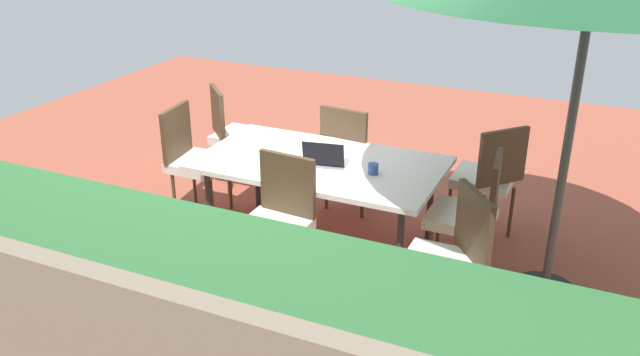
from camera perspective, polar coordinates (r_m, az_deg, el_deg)
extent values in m
cube|color=#9E4C38|center=(5.46, 0.00, -5.64)|extent=(10.00, 10.00, 0.02)
cube|color=#2D6633|center=(3.51, -16.31, -13.63)|extent=(6.30, 1.00, 1.17)
cube|color=silver|center=(5.15, 0.00, 1.26)|extent=(1.90, 1.08, 0.04)
cylinder|color=#333333|center=(5.39, 9.48, -2.21)|extent=(0.05, 0.05, 0.68)
cylinder|color=#333333|center=(5.95, -5.44, 0.56)|extent=(0.05, 0.05, 0.68)
cylinder|color=#333333|center=(4.73, 6.89, -5.96)|extent=(0.05, 0.05, 0.68)
cylinder|color=#333333|center=(5.35, -9.55, -2.40)|extent=(0.05, 0.05, 0.68)
cylinder|color=#4C4C4C|center=(4.55, 20.68, 3.32)|extent=(0.06, 0.06, 2.40)
cylinder|color=black|center=(5.04, 18.77, -9.22)|extent=(0.44, 0.44, 0.06)
cube|color=silver|center=(4.88, 12.09, -3.32)|extent=(0.46, 0.46, 0.08)
cube|color=#4C3823|center=(4.76, 14.86, -0.80)|extent=(0.09, 0.44, 0.45)
cylinder|color=#4C3823|center=(5.18, 10.12, -4.81)|extent=(0.03, 0.03, 0.45)
cylinder|color=#4C3823|center=(4.87, 9.45, -6.74)|extent=(0.03, 0.03, 0.45)
cylinder|color=#4C3823|center=(5.16, 14.08, -5.34)|extent=(0.03, 0.03, 0.45)
cylinder|color=#4C3823|center=(4.84, 13.68, -7.32)|extent=(0.03, 0.03, 0.45)
cube|color=silver|center=(5.79, -10.27, 1.22)|extent=(0.46, 0.46, 0.08)
cube|color=#4C3823|center=(5.80, -12.30, 3.88)|extent=(0.09, 0.44, 0.45)
cylinder|color=#4C3823|center=(5.67, -9.31, -2.13)|extent=(0.03, 0.03, 0.45)
cylinder|color=#4C3823|center=(5.96, -7.76, -0.71)|extent=(0.03, 0.03, 0.45)
cylinder|color=#4C3823|center=(5.84, -12.46, -1.62)|extent=(0.03, 0.03, 0.45)
cylinder|color=#4C3823|center=(6.12, -10.81, -0.27)|extent=(0.03, 0.03, 0.45)
cube|color=silver|center=(6.38, -6.83, 3.56)|extent=(0.46, 0.46, 0.08)
cube|color=#4C3823|center=(6.25, -8.82, 5.61)|extent=(0.33, 0.34, 0.45)
cylinder|color=#4C3823|center=(6.35, -4.76, 0.99)|extent=(0.03, 0.03, 0.45)
cylinder|color=#4C3823|center=(6.67, -5.57, 2.11)|extent=(0.03, 0.03, 0.45)
cylinder|color=#4C3823|center=(6.28, -7.93, 0.56)|extent=(0.03, 0.03, 0.45)
cylinder|color=#4C3823|center=(6.60, -8.60, 1.71)|extent=(0.03, 0.03, 0.45)
cube|color=silver|center=(5.88, 2.97, 1.94)|extent=(0.46, 0.46, 0.08)
cube|color=#4C3823|center=(5.61, 2.03, 3.77)|extent=(0.44, 0.08, 0.45)
cylinder|color=#4C3823|center=(6.06, 5.22, -0.18)|extent=(0.03, 0.03, 0.45)
cylinder|color=#4C3823|center=(6.21, 2.23, 0.50)|extent=(0.03, 0.03, 0.45)
cylinder|color=#4C3823|center=(5.76, 3.67, -1.42)|extent=(0.03, 0.03, 0.45)
cylinder|color=#4C3823|center=(5.92, 0.57, -0.68)|extent=(0.03, 0.03, 0.45)
cube|color=silver|center=(5.57, 13.88, -0.04)|extent=(0.46, 0.46, 0.08)
cube|color=#4C3823|center=(5.32, 15.50, 1.75)|extent=(0.32, 0.35, 0.45)
cylinder|color=#4C3823|center=(5.91, 13.99, -1.47)|extent=(0.03, 0.03, 0.45)
cylinder|color=#4C3823|center=(5.71, 11.10, -2.11)|extent=(0.03, 0.03, 0.45)
cylinder|color=#4C3823|center=(5.66, 16.16, -2.87)|extent=(0.03, 0.03, 0.45)
cylinder|color=#4C3823|center=(5.45, 13.23, -3.60)|extent=(0.03, 0.03, 0.45)
cube|color=silver|center=(4.62, -4.12, -4.48)|extent=(0.46, 0.46, 0.08)
cube|color=#4C3823|center=(4.66, -2.81, -0.54)|extent=(0.44, 0.08, 0.45)
cylinder|color=#4C3823|center=(4.71, -7.09, -7.69)|extent=(0.03, 0.03, 0.45)
cylinder|color=#4C3823|center=(4.53, -3.35, -8.90)|extent=(0.03, 0.03, 0.45)
cylinder|color=#4C3823|center=(4.96, -4.65, -5.84)|extent=(0.03, 0.03, 0.45)
cylinder|color=#4C3823|center=(4.80, -1.04, -6.89)|extent=(0.03, 0.03, 0.45)
cube|color=silver|center=(4.25, 10.25, -7.51)|extent=(0.46, 0.46, 0.08)
cube|color=#4C3823|center=(4.20, 13.15, -4.00)|extent=(0.30, 0.37, 0.45)
cylinder|color=#4C3823|center=(4.47, 6.94, -9.60)|extent=(0.03, 0.03, 0.45)
cylinder|color=#4C3823|center=(4.19, 8.65, -12.19)|extent=(0.03, 0.03, 0.45)
cylinder|color=#4C3823|center=(4.59, 11.22, -8.91)|extent=(0.03, 0.03, 0.45)
cylinder|color=#4C3823|center=(4.32, 13.18, -11.35)|extent=(0.03, 0.03, 0.45)
cube|color=gray|center=(5.10, 0.57, 1.35)|extent=(0.36, 0.28, 0.02)
cube|color=black|center=(4.96, 0.28, 2.03)|extent=(0.32, 0.11, 0.20)
cylinder|color=#334C99|center=(4.91, 4.60, 0.79)|extent=(0.08, 0.08, 0.08)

